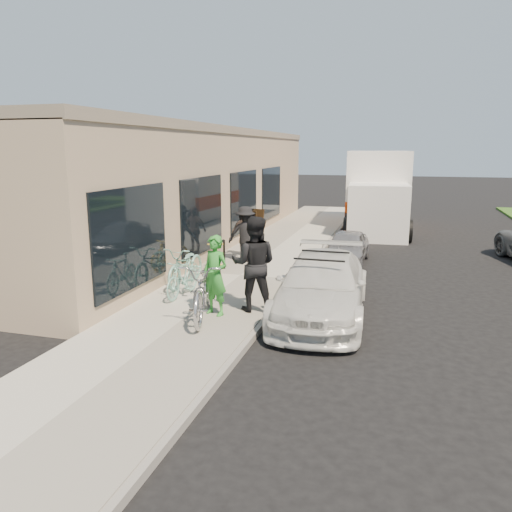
# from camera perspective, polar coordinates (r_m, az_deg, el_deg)

# --- Properties ---
(ground) EXTENTS (120.00, 120.00, 0.00)m
(ground) POSITION_cam_1_polar(r_m,az_deg,el_deg) (10.26, 3.72, -7.73)
(ground) COLOR black
(ground) RESTS_ON ground
(sidewalk) EXTENTS (3.00, 34.00, 0.15)m
(sidewalk) POSITION_cam_1_polar(r_m,az_deg,el_deg) (13.51, -1.78, -2.48)
(sidewalk) COLOR #ABA69A
(sidewalk) RESTS_ON ground
(curb) EXTENTS (0.12, 34.00, 0.13)m
(curb) POSITION_cam_1_polar(r_m,az_deg,el_deg) (13.13, 4.67, -2.99)
(curb) COLOR gray
(curb) RESTS_ON ground
(storefront) EXTENTS (3.60, 20.00, 4.22)m
(storefront) POSITION_cam_1_polar(r_m,az_deg,el_deg) (18.93, -6.53, 7.94)
(storefront) COLOR tan
(storefront) RESTS_ON ground
(bike_rack) EXTENTS (0.17, 0.59, 0.85)m
(bike_rack) POSITION_cam_1_polar(r_m,az_deg,el_deg) (13.87, -4.25, 0.36)
(bike_rack) COLOR black
(bike_rack) RESTS_ON sidewalk
(sandwich_board) EXTENTS (0.78, 0.79, 1.05)m
(sandwich_board) POSITION_cam_1_polar(r_m,az_deg,el_deg) (19.23, -0.36, 3.77)
(sandwich_board) COLOR black
(sandwich_board) RESTS_ON sidewalk
(sedan_white) EXTENTS (2.05, 4.56, 1.34)m
(sedan_white) POSITION_cam_1_polar(r_m,az_deg,el_deg) (10.59, 7.54, -3.48)
(sedan_white) COLOR silver
(sedan_white) RESTS_ON ground
(sedan_silver) EXTENTS (1.30, 3.01, 1.01)m
(sedan_silver) POSITION_cam_1_polar(r_m,az_deg,el_deg) (15.71, 10.35, 1.01)
(sedan_silver) COLOR gray
(sedan_silver) RESTS_ON ground
(moving_truck) EXTENTS (3.04, 7.07, 3.40)m
(moving_truck) POSITION_cam_1_polar(r_m,az_deg,el_deg) (22.82, 13.67, 6.83)
(moving_truck) COLOR white
(moving_truck) RESTS_ON ground
(tandem_bike) EXTENTS (1.32, 2.39, 1.19)m
(tandem_bike) POSITION_cam_1_polar(r_m,az_deg,el_deg) (10.03, -5.87, -3.75)
(tandem_bike) COLOR #A9A9AB
(tandem_bike) RESTS_ON sidewalk
(woman_rider) EXTENTS (0.70, 0.57, 1.64)m
(woman_rider) POSITION_cam_1_polar(r_m,az_deg,el_deg) (10.14, -4.70, -2.22)
(woman_rider) COLOR #2E8B2F
(woman_rider) RESTS_ON sidewalk
(man_standing) EXTENTS (1.06, 0.88, 1.99)m
(man_standing) POSITION_cam_1_polar(r_m,az_deg,el_deg) (10.34, -0.23, -0.91)
(man_standing) COLOR black
(man_standing) RESTS_ON sidewalk
(cruiser_bike_a) EXTENTS (0.51, 1.50, 0.89)m
(cruiser_bike_a) POSITION_cam_1_polar(r_m,az_deg,el_deg) (11.58, -8.38, -2.43)
(cruiser_bike_a) COLOR #7CB9A7
(cruiser_bike_a) RESTS_ON sidewalk
(cruiser_bike_b) EXTENTS (0.69, 1.91, 1.00)m
(cruiser_bike_b) POSITION_cam_1_polar(r_m,az_deg,el_deg) (12.52, -7.99, -1.06)
(cruiser_bike_b) COLOR #7CB9A7
(cruiser_bike_b) RESTS_ON sidewalk
(cruiser_bike_c) EXTENTS (0.89, 1.56, 0.90)m
(cruiser_bike_c) POSITION_cam_1_polar(r_m,az_deg,el_deg) (13.78, -4.61, 0.03)
(cruiser_bike_c) COLOR yellow
(cruiser_bike_c) RESTS_ON sidewalk
(bystander_a) EXTENTS (1.10, 0.65, 1.66)m
(bystander_a) POSITION_cam_1_polar(r_m,az_deg,el_deg) (14.98, -1.22, 2.52)
(bystander_a) COLOR black
(bystander_a) RESTS_ON sidewalk
(bystander_b) EXTENTS (0.97, 0.61, 1.53)m
(bystander_b) POSITION_cam_1_polar(r_m,az_deg,el_deg) (15.70, -1.12, 2.73)
(bystander_b) COLOR brown
(bystander_b) RESTS_ON sidewalk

